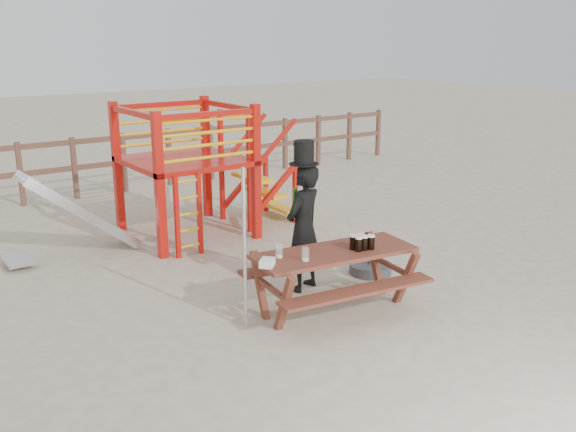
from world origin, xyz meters
name	(u,v)px	position (x,y,z in m)	size (l,w,h in m)	color
ground	(315,314)	(0.00, 0.00, 0.00)	(60.00, 60.00, 0.00)	#C6B69A
back_fence	(99,158)	(0.00, 7.00, 0.74)	(15.09, 0.09, 1.20)	brown
playground_fort	(181,170)	(0.12, 3.58, 1.07)	(4.71, 1.84, 2.10)	red
picnic_table	(334,273)	(0.24, -0.03, 0.46)	(2.03, 1.54, 0.73)	brown
man_with_hat	(303,225)	(0.34, 0.69, 0.84)	(0.68, 0.56, 1.89)	black
metal_pole	(245,250)	(-0.83, 0.17, 0.89)	(0.04, 0.04, 1.79)	#B2B2B7
parasol_base	(370,268)	(1.40, 0.60, 0.07)	(0.57, 0.57, 0.24)	#39393E
paper_bag	(267,263)	(-0.66, -0.01, 0.77)	(0.18, 0.14, 0.08)	white
stout_pints	(361,242)	(0.52, -0.18, 0.81)	(0.25, 0.20, 0.17)	black
empty_glasses	(292,253)	(-0.31, 0.02, 0.79)	(0.26, 0.33, 0.15)	silver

